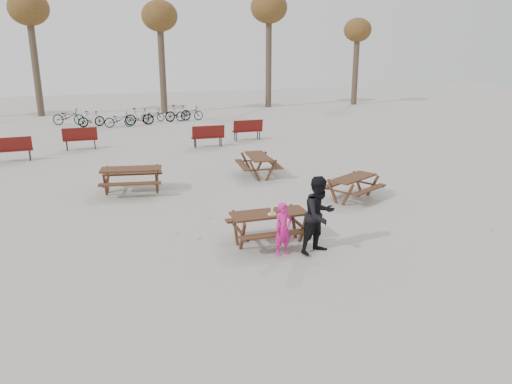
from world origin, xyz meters
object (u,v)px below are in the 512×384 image
object	(u,v)px
soda_bottle	(272,211)
adult	(319,215)
picnic_table_east	(353,188)
food_tray	(272,214)
main_picnic_table	(269,220)
picnic_table_north	(132,181)
picnic_table_far	(258,166)
child	(283,229)

from	to	relation	value
soda_bottle	adult	distance (m)	1.14
picnic_table_east	food_tray	bearing A→B (deg)	-171.28
main_picnic_table	food_tray	xyz separation A→B (m)	(0.01, -0.18, 0.21)
main_picnic_table	picnic_table_north	xyz separation A→B (m)	(-2.76, 5.34, -0.18)
picnic_table_east	picnic_table_north	distance (m)	6.98
food_tray	picnic_table_north	distance (m)	6.19
picnic_table_east	picnic_table_north	bearing A→B (deg)	128.14
picnic_table_north	picnic_table_far	size ratio (longest dim) A/B	1.09
picnic_table_north	picnic_table_far	xyz separation A→B (m)	(4.53, 0.79, -0.03)
picnic_table_far	picnic_table_east	bearing A→B (deg)	-147.45
main_picnic_table	food_tray	distance (m)	0.28
main_picnic_table	child	world-z (taller)	child
soda_bottle	food_tray	bearing A→B (deg)	-113.40
adult	main_picnic_table	bearing A→B (deg)	115.59
adult	soda_bottle	bearing A→B (deg)	117.47
child	picnic_table_east	size ratio (longest dim) A/B	0.74
adult	food_tray	bearing A→B (deg)	122.14
child	picnic_table_east	world-z (taller)	child
main_picnic_table	picnic_table_north	world-z (taller)	picnic_table_north
child	picnic_table_east	bearing A→B (deg)	28.92
picnic_table_east	picnic_table_far	size ratio (longest dim) A/B	0.95
food_tray	adult	distance (m)	1.12
main_picnic_table	child	xyz separation A→B (m)	(0.08, -0.73, 0.03)
child	picnic_table_north	distance (m)	6.71
main_picnic_table	child	bearing A→B (deg)	-84.05
adult	picnic_table_far	xyz separation A→B (m)	(0.88, 7.00, -0.53)
adult	picnic_table_north	xyz separation A→B (m)	(-3.65, 6.21, -0.49)
main_picnic_table	picnic_table_east	bearing A→B (deg)	34.86
main_picnic_table	adult	distance (m)	1.28
picnic_table_north	picnic_table_far	distance (m)	4.59
main_picnic_table	soda_bottle	world-z (taller)	soda_bottle
soda_bottle	picnic_table_north	distance (m)	6.14
picnic_table_far	main_picnic_table	bearing A→B (deg)	169.15
main_picnic_table	adult	world-z (taller)	adult
soda_bottle	picnic_table_east	distance (m)	4.47
main_picnic_table	soda_bottle	xyz separation A→B (m)	(0.04, -0.10, 0.26)
picnic_table_east	picnic_table_far	xyz separation A→B (m)	(-1.86, 3.61, 0.02)
food_tray	picnic_table_north	size ratio (longest dim) A/B	0.10
soda_bottle	child	bearing A→B (deg)	-87.16
food_tray	picnic_table_east	bearing A→B (deg)	36.81
food_tray	soda_bottle	xyz separation A→B (m)	(0.04, 0.09, 0.05)
main_picnic_table	soda_bottle	bearing A→B (deg)	-64.93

